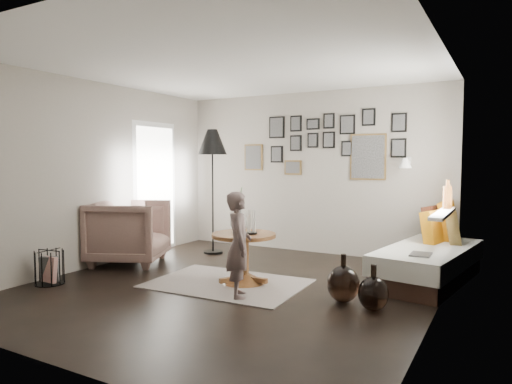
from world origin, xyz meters
The scene contains 23 objects.
ground centered at (0.00, 0.00, 0.00)m, with size 4.80×4.80×0.00m, color black.
wall_back centered at (0.00, 2.40, 1.30)m, with size 4.50×4.50×0.00m, color gray.
wall_front centered at (0.00, -2.40, 1.30)m, with size 4.50×4.50×0.00m, color gray.
wall_left centered at (-2.25, 0.00, 1.30)m, with size 4.80×4.80×0.00m, color gray.
wall_right centered at (2.25, 0.00, 1.30)m, with size 4.80×4.80×0.00m, color gray.
ceiling centered at (0.00, 0.00, 2.60)m, with size 4.80×4.80×0.00m, color white.
door_left centered at (-2.23, 1.20, 1.05)m, with size 0.00×2.14×2.14m.
window_right centered at (2.18, 1.34, 0.93)m, with size 0.15×1.32×1.30m.
gallery_wall centered at (0.29, 2.38, 1.74)m, with size 2.74×0.03×1.08m.
wall_sconce centered at (1.55, 2.13, 1.46)m, with size 0.18×0.36×0.16m.
rug centered at (-0.12, 0.08, 0.01)m, with size 1.82×1.28×0.01m, color silver.
pedestal_table centered at (0.04, 0.21, 0.28)m, with size 0.78×0.78×0.61m.
vase centered at (-0.04, 0.23, 0.79)m, with size 0.22×0.22×0.56m.
candles centered at (0.15, 0.21, 0.76)m, with size 0.13×0.13×0.29m.
daybed centered at (2.00, 1.44, 0.29)m, with size 1.13×2.05×0.95m.
magazine_on_daybed centered at (2.00, 0.80, 0.45)m, with size 0.21×0.29×0.02m, color black.
armchair centered at (-1.96, 0.32, 0.46)m, with size 0.99×1.01×0.92m, color #74574E.
armchair_cushion centered at (-1.93, 0.37, 0.48)m, with size 0.42×0.42×0.10m, color beige.
floor_lamp centered at (-1.32, 1.52, 1.72)m, with size 0.46×0.46×1.99m.
magazine_basket centered at (-2.00, -0.97, 0.20)m, with size 0.36×0.36×0.41m.
demijohn_large centered at (1.34, 0.07, 0.20)m, with size 0.34×0.34×0.51m.
demijohn_small centered at (1.69, -0.05, 0.18)m, with size 0.30×0.30×0.47m.
child centered at (0.29, -0.31, 0.58)m, with size 0.42×0.28×1.16m, color brown.
Camera 1 is at (2.84, -4.51, 1.50)m, focal length 32.00 mm.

